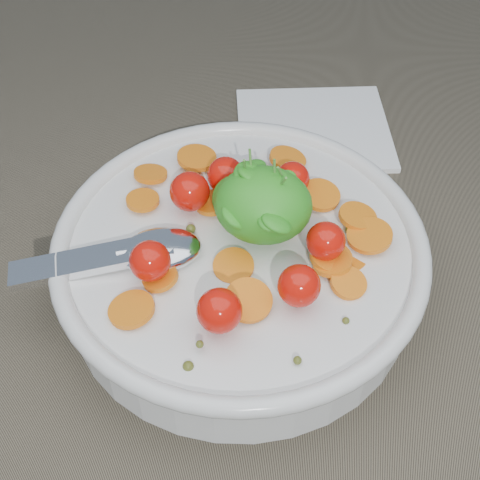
# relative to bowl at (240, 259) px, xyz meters

# --- Properties ---
(ground) EXTENTS (6.00, 6.00, 0.00)m
(ground) POSITION_rel_bowl_xyz_m (-0.02, 0.01, -0.04)
(ground) COLOR #6D634E
(ground) RESTS_ON ground
(bowl) EXTENTS (0.32, 0.29, 0.12)m
(bowl) POSITION_rel_bowl_xyz_m (0.00, 0.00, 0.00)
(bowl) COLOR white
(bowl) RESTS_ON ground
(napkin) EXTENTS (0.18, 0.16, 0.01)m
(napkin) POSITION_rel_bowl_xyz_m (0.05, 0.21, -0.03)
(napkin) COLOR white
(napkin) RESTS_ON ground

